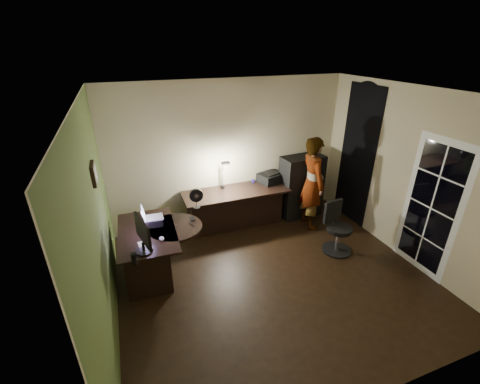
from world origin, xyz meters
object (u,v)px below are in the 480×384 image
object	(u,v)px
desk_right	(236,209)
person	(312,183)
monitor	(142,241)
desk_left	(150,253)
office_chair	(340,229)
cabinet	(301,186)

from	to	relation	value
desk_right	person	size ratio (longest dim) A/B	1.12
monitor	desk_left	bearing A→B (deg)	67.06
office_chair	desk_right	bearing A→B (deg)	125.20
desk_left	person	size ratio (longest dim) A/B	0.75
desk_right	monitor	world-z (taller)	monitor
cabinet	office_chair	world-z (taller)	cabinet
desk_right	monitor	distance (m)	2.33
desk_left	monitor	size ratio (longest dim) A/B	2.51
desk_left	office_chair	xyz separation A→B (m)	(3.03, -0.50, 0.06)
desk_left	desk_right	distance (m)	1.92
person	monitor	bearing A→B (deg)	110.00
monitor	desk_right	bearing A→B (deg)	24.53
desk_right	office_chair	size ratio (longest dim) A/B	2.26
desk_left	desk_right	xyz separation A→B (m)	(1.70, 0.89, -0.01)
person	cabinet	bearing A→B (deg)	-2.62
office_chair	desk_left	bearing A→B (deg)	162.03
monitor	office_chair	size ratio (longest dim) A/B	0.60
desk_right	monitor	xyz separation A→B (m)	(-1.78, -1.39, 0.57)
office_chair	cabinet	bearing A→B (deg)	79.36
cabinet	office_chair	size ratio (longest dim) A/B	1.43
desk_right	cabinet	size ratio (longest dim) A/B	1.58
desk_left	office_chair	size ratio (longest dim) A/B	1.51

